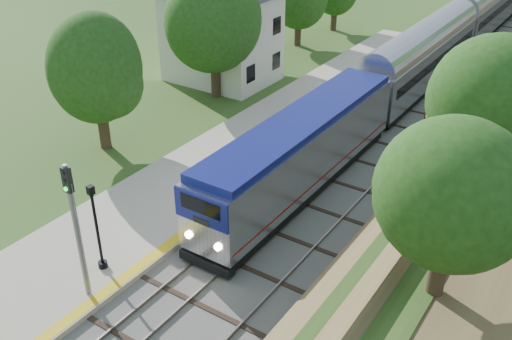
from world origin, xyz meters
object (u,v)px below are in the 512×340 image
Objects in this scene: station_building at (221,30)px; lamppost_far at (98,232)px; signal_farside at (422,155)px; signal_platform at (74,218)px.

station_building reaches higher than lamppost_far.
station_building is at bearing 150.93° from signal_farside.
station_building reaches higher than signal_farside.
lamppost_far is at bearing 116.13° from signal_platform.
signal_platform is at bearing -125.06° from signal_farside.
signal_farside is at bearing 54.94° from signal_platform.
station_building is 1.44× the size of signal_farside.
lamppost_far is (10.35, -22.67, -1.87)m from station_building.
lamppost_far is at bearing -130.71° from signal_farside.
signal_farside is (20.20, -11.23, -0.31)m from station_building.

